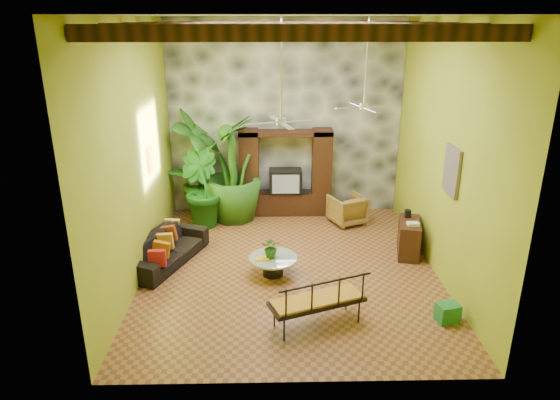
{
  "coord_description": "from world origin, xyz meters",
  "views": [
    {
      "loc": [
        -0.42,
        -9.37,
        4.97
      ],
      "look_at": [
        -0.21,
        0.2,
        1.46
      ],
      "focal_mm": 32.0,
      "sensor_mm": 36.0,
      "label": 1
    }
  ],
  "objects_px": {
    "entertainment_center": "(285,179)",
    "sofa": "(166,249)",
    "tall_plant_a": "(198,163)",
    "tall_plant_c": "(232,169)",
    "coffee_table": "(273,263)",
    "wicker_armchair": "(347,209)",
    "tall_plant_b": "(200,189)",
    "iron_bench": "(318,300)",
    "ceiling_fan_front": "(281,110)",
    "green_bin": "(448,313)",
    "ceiling_fan_back": "(365,97)",
    "side_console": "(409,238)"
  },
  "relations": [
    {
      "from": "tall_plant_a",
      "to": "coffee_table",
      "type": "distance_m",
      "value": 4.1
    },
    {
      "from": "sofa",
      "to": "coffee_table",
      "type": "height_order",
      "value": "sofa"
    },
    {
      "from": "sofa",
      "to": "entertainment_center",
      "type": "bearing_deg",
      "value": -21.32
    },
    {
      "from": "wicker_armchair",
      "to": "side_console",
      "type": "relative_size",
      "value": 0.84
    },
    {
      "from": "sofa",
      "to": "ceiling_fan_front",
      "type": "bearing_deg",
      "value": -84.48
    },
    {
      "from": "entertainment_center",
      "to": "wicker_armchair",
      "type": "bearing_deg",
      "value": -24.59
    },
    {
      "from": "coffee_table",
      "to": "iron_bench",
      "type": "distance_m",
      "value": 2.01
    },
    {
      "from": "tall_plant_c",
      "to": "green_bin",
      "type": "height_order",
      "value": "tall_plant_c"
    },
    {
      "from": "entertainment_center",
      "to": "green_bin",
      "type": "height_order",
      "value": "entertainment_center"
    },
    {
      "from": "tall_plant_c",
      "to": "side_console",
      "type": "bearing_deg",
      "value": -28.61
    },
    {
      "from": "sofa",
      "to": "tall_plant_a",
      "type": "bearing_deg",
      "value": 14.46
    },
    {
      "from": "wicker_armchair",
      "to": "ceiling_fan_back",
      "type": "bearing_deg",
      "value": 68.29
    },
    {
      "from": "ceiling_fan_back",
      "to": "coffee_table",
      "type": "relative_size",
      "value": 1.87
    },
    {
      "from": "tall_plant_a",
      "to": "tall_plant_c",
      "type": "height_order",
      "value": "tall_plant_a"
    },
    {
      "from": "ceiling_fan_front",
      "to": "wicker_armchair",
      "type": "distance_m",
      "value": 4.5
    },
    {
      "from": "wicker_armchair",
      "to": "tall_plant_c",
      "type": "xyz_separation_m",
      "value": [
        -2.92,
        0.38,
        0.98
      ]
    },
    {
      "from": "ceiling_fan_front",
      "to": "green_bin",
      "type": "distance_m",
      "value": 4.6
    },
    {
      "from": "wicker_armchair",
      "to": "tall_plant_c",
      "type": "distance_m",
      "value": 3.1
    },
    {
      "from": "entertainment_center",
      "to": "tall_plant_c",
      "type": "xyz_separation_m",
      "value": [
        -1.36,
        -0.34,
        0.39
      ]
    },
    {
      "from": "entertainment_center",
      "to": "tall_plant_a",
      "type": "bearing_deg",
      "value": 179.66
    },
    {
      "from": "tall_plant_a",
      "to": "tall_plant_c",
      "type": "relative_size",
      "value": 1.05
    },
    {
      "from": "sofa",
      "to": "green_bin",
      "type": "relative_size",
      "value": 5.99
    },
    {
      "from": "iron_bench",
      "to": "green_bin",
      "type": "relative_size",
      "value": 4.62
    },
    {
      "from": "ceiling_fan_back",
      "to": "tall_plant_a",
      "type": "distance_m",
      "value": 4.77
    },
    {
      "from": "sofa",
      "to": "wicker_armchair",
      "type": "relative_size",
      "value": 2.73
    },
    {
      "from": "wicker_armchair",
      "to": "tall_plant_a",
      "type": "relative_size",
      "value": 0.29
    },
    {
      "from": "ceiling_fan_back",
      "to": "green_bin",
      "type": "relative_size",
      "value": 4.98
    },
    {
      "from": "ceiling_fan_back",
      "to": "sofa",
      "type": "xyz_separation_m",
      "value": [
        -4.25,
        -0.88,
        -3.08
      ]
    },
    {
      "from": "coffee_table",
      "to": "iron_bench",
      "type": "xyz_separation_m",
      "value": [
        0.73,
        -1.86,
        0.27
      ]
    },
    {
      "from": "ceiling_fan_front",
      "to": "sofa",
      "type": "bearing_deg",
      "value": 163.55
    },
    {
      "from": "ceiling_fan_front",
      "to": "ceiling_fan_back",
      "type": "bearing_deg",
      "value": 41.63
    },
    {
      "from": "wicker_armchair",
      "to": "tall_plant_a",
      "type": "height_order",
      "value": "tall_plant_a"
    },
    {
      "from": "ceiling_fan_front",
      "to": "wicker_armchair",
      "type": "xyz_separation_m",
      "value": [
        1.76,
        2.82,
        -3.03
      ]
    },
    {
      "from": "entertainment_center",
      "to": "tall_plant_c",
      "type": "relative_size",
      "value": 0.89
    },
    {
      "from": "tall_plant_c",
      "to": "green_bin",
      "type": "xyz_separation_m",
      "value": [
        4.01,
        -4.8,
        -1.19
      ]
    },
    {
      "from": "ceiling_fan_back",
      "to": "tall_plant_b",
      "type": "bearing_deg",
      "value": 162.44
    },
    {
      "from": "ceiling_fan_front",
      "to": "iron_bench",
      "type": "distance_m",
      "value": 3.4
    },
    {
      "from": "sofa",
      "to": "tall_plant_c",
      "type": "height_order",
      "value": "tall_plant_c"
    },
    {
      "from": "tall_plant_a",
      "to": "coffee_table",
      "type": "bearing_deg",
      "value": -60.77
    },
    {
      "from": "tall_plant_a",
      "to": "tall_plant_b",
      "type": "height_order",
      "value": "tall_plant_a"
    },
    {
      "from": "tall_plant_b",
      "to": "tall_plant_c",
      "type": "distance_m",
      "value": 0.96
    },
    {
      "from": "entertainment_center",
      "to": "sofa",
      "type": "bearing_deg",
      "value": -133.29
    },
    {
      "from": "tall_plant_c",
      "to": "entertainment_center",
      "type": "bearing_deg",
      "value": 13.97
    },
    {
      "from": "tall_plant_b",
      "to": "iron_bench",
      "type": "bearing_deg",
      "value": -60.95
    },
    {
      "from": "ceiling_fan_front",
      "to": "coffee_table",
      "type": "height_order",
      "value": "ceiling_fan_front"
    },
    {
      "from": "green_bin",
      "to": "tall_plant_b",
      "type": "bearing_deg",
      "value": 137.48
    },
    {
      "from": "tall_plant_a",
      "to": "tall_plant_c",
      "type": "xyz_separation_m",
      "value": [
        0.92,
        -0.35,
        -0.06
      ]
    },
    {
      "from": "tall_plant_b",
      "to": "tall_plant_c",
      "type": "relative_size",
      "value": 0.72
    },
    {
      "from": "sofa",
      "to": "tall_plant_c",
      "type": "bearing_deg",
      "value": -5.6
    },
    {
      "from": "wicker_armchair",
      "to": "tall_plant_c",
      "type": "relative_size",
      "value": 0.3
    }
  ]
}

